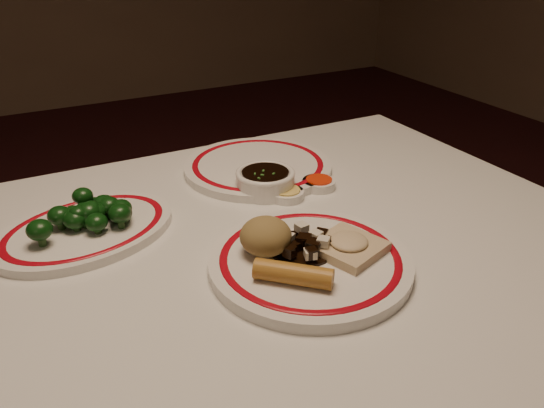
% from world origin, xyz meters
% --- Properties ---
extents(dining_table, '(1.20, 0.90, 0.75)m').
position_xyz_m(dining_table, '(0.00, 0.00, 0.66)').
color(dining_table, silver).
rests_on(dining_table, ground).
extents(main_plate, '(0.40, 0.40, 0.02)m').
position_xyz_m(main_plate, '(0.06, -0.08, 0.76)').
color(main_plate, white).
rests_on(main_plate, dining_table).
extents(rice_mound, '(0.08, 0.08, 0.06)m').
position_xyz_m(rice_mound, '(0.01, -0.04, 0.80)').
color(rice_mound, olive).
rests_on(rice_mound, main_plate).
extents(spring_roll, '(0.10, 0.09, 0.03)m').
position_xyz_m(spring_roll, '(0.01, -0.12, 0.78)').
color(spring_roll, '#B27C2C').
rests_on(spring_roll, main_plate).
extents(fried_wonton, '(0.12, 0.12, 0.03)m').
position_xyz_m(fried_wonton, '(0.12, -0.09, 0.78)').
color(fried_wonton, '#CBB68F').
rests_on(fried_wonton, main_plate).
extents(stirfry_heap, '(0.10, 0.10, 0.03)m').
position_xyz_m(stirfry_heap, '(0.06, -0.06, 0.78)').
color(stirfry_heap, black).
rests_on(stirfry_heap, main_plate).
extents(broccoli_plate, '(0.34, 0.31, 0.02)m').
position_xyz_m(broccoli_plate, '(-0.22, 0.17, 0.76)').
color(broccoli_plate, white).
rests_on(broccoli_plate, dining_table).
extents(broccoli_pile, '(0.16, 0.10, 0.05)m').
position_xyz_m(broccoli_pile, '(-0.20, 0.17, 0.79)').
color(broccoli_pile, '#23471C').
rests_on(broccoli_pile, broccoli_plate).
extents(soy_bowl, '(0.11, 0.11, 0.04)m').
position_xyz_m(soy_bowl, '(0.12, 0.17, 0.77)').
color(soy_bowl, white).
rests_on(soy_bowl, dining_table).
extents(sweet_sour_dish, '(0.06, 0.06, 0.02)m').
position_xyz_m(sweet_sour_dish, '(0.21, 0.14, 0.76)').
color(sweet_sour_dish, white).
rests_on(sweet_sour_dish, dining_table).
extents(mustard_dish, '(0.06, 0.06, 0.02)m').
position_xyz_m(mustard_dish, '(0.14, 0.13, 0.76)').
color(mustard_dish, white).
rests_on(mustard_dish, dining_table).
extents(far_plate, '(0.32, 0.32, 0.02)m').
position_xyz_m(far_plate, '(0.15, 0.27, 0.76)').
color(far_plate, white).
rests_on(far_plate, dining_table).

